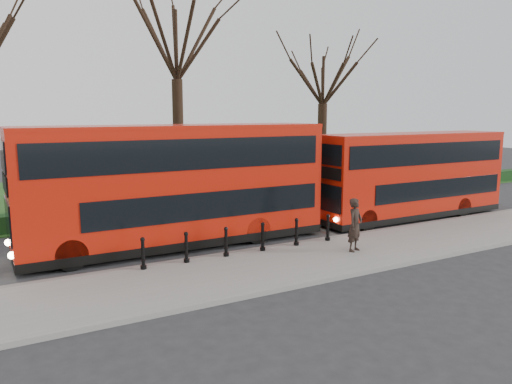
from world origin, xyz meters
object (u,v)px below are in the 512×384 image
pedestrian (355,225)px  bus_rear (412,176)px  bollard_row (245,240)px  bus_lead (177,186)px

pedestrian → bus_rear: bearing=6.6°
bus_rear → pedestrian: bearing=-151.0°
bollard_row → pedestrian: bearing=-25.0°
bus_rear → bollard_row: bearing=-169.0°
bollard_row → pedestrian: 4.04m
bus_lead → bus_rear: size_ratio=1.12×
bus_lead → pedestrian: bus_lead is taller
bollard_row → bus_lead: bearing=120.4°
pedestrian → bollard_row: bearing=132.6°
bus_lead → bus_rear: 11.86m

